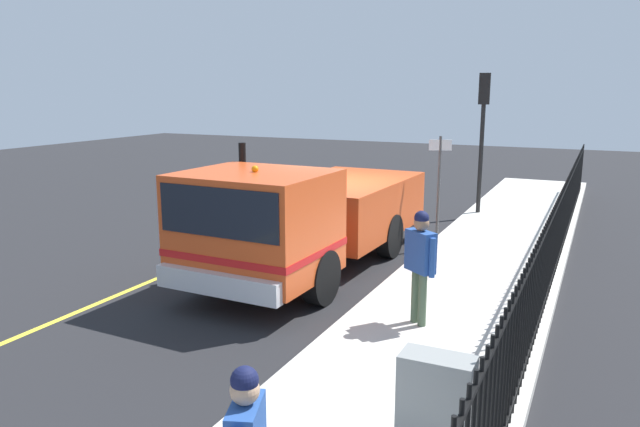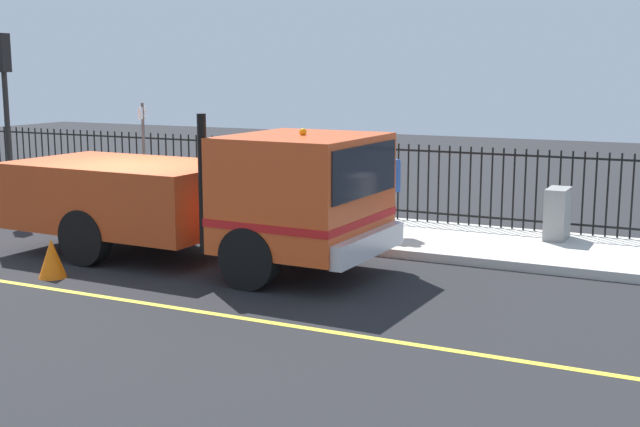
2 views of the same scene
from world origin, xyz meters
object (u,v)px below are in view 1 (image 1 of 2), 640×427
(work_truck, at_px, (302,214))
(traffic_cone, at_px, (267,230))
(utility_cabinet, at_px, (436,401))
(street_sign, at_px, (439,177))
(traffic_light_near, at_px, (483,114))
(worker_standing, at_px, (420,256))

(work_truck, height_order, traffic_cone, work_truck)
(work_truck, distance_m, utility_cabinet, 6.30)
(utility_cabinet, xyz_separation_m, street_sign, (-2.04, 7.89, 1.04))
(traffic_light_near, bearing_deg, utility_cabinet, 91.54)
(utility_cabinet, relative_size, street_sign, 0.39)
(worker_standing, relative_size, street_sign, 0.71)
(work_truck, height_order, traffic_light_near, traffic_light_near)
(traffic_cone, height_order, street_sign, street_sign)
(utility_cabinet, distance_m, street_sign, 8.22)
(utility_cabinet, distance_m, traffic_cone, 8.97)
(traffic_light_near, xyz_separation_m, street_sign, (-0.18, -3.94, -1.25))
(work_truck, distance_m, traffic_light_near, 7.47)
(work_truck, bearing_deg, street_sign, -120.54)
(work_truck, height_order, street_sign, work_truck)
(worker_standing, relative_size, traffic_cone, 2.76)
(traffic_cone, bearing_deg, traffic_light_near, 51.56)
(work_truck, height_order, utility_cabinet, work_truck)
(street_sign, bearing_deg, traffic_cone, -163.67)
(work_truck, bearing_deg, traffic_light_near, -104.95)
(traffic_light_near, relative_size, street_sign, 1.59)
(worker_standing, height_order, street_sign, street_sign)
(worker_standing, height_order, traffic_cone, worker_standing)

